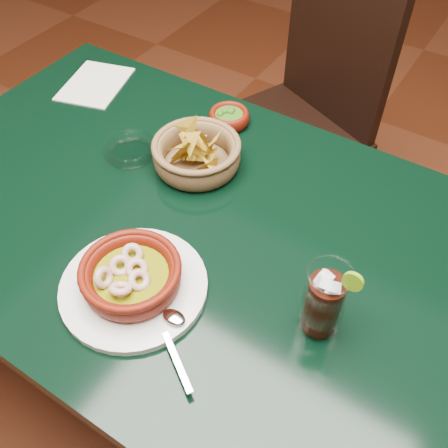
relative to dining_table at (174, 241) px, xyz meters
The scene contains 9 objects.
ground 0.65m from the dining_table, ahead, with size 7.00×7.00×0.00m, color #471C0C.
dining_table is the anchor object (origin of this frame).
dining_chair 0.72m from the dining_table, 93.80° to the left, with size 0.57×0.57×0.94m.
shrimp_plate 0.24m from the dining_table, 71.93° to the right, with size 0.33×0.26×0.08m.
chip_basket 0.19m from the dining_table, 101.94° to the left, with size 0.22×0.22×0.15m.
guacamole_ramekin 0.33m from the dining_table, 99.62° to the left, with size 0.11×0.11×0.04m.
cola_drink 0.41m from the dining_table, 12.54° to the right, with size 0.14×0.14×0.17m.
glass_ashtray 0.22m from the dining_table, 153.13° to the left, with size 0.13×0.13×0.03m.
paper_menu 0.51m from the dining_table, 149.60° to the left, with size 0.19×0.22×0.00m.
Camera 1 is at (0.46, -0.52, 1.48)m, focal length 40.00 mm.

